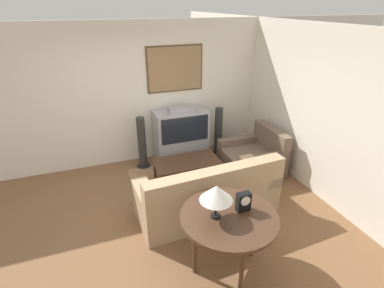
# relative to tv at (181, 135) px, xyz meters

# --- Properties ---
(ground_plane) EXTENTS (12.00, 12.00, 0.00)m
(ground_plane) POSITION_rel_tv_xyz_m (-0.85, -1.78, -0.54)
(ground_plane) COLOR brown
(wall_back) EXTENTS (12.00, 0.10, 2.70)m
(wall_back) POSITION_rel_tv_xyz_m (-0.84, 0.34, 0.82)
(wall_back) COLOR silver
(wall_back) RESTS_ON ground_plane
(wall_right) EXTENTS (0.06, 12.00, 2.70)m
(wall_right) POSITION_rel_tv_xyz_m (1.78, -1.78, 0.81)
(wall_right) COLOR silver
(wall_right) RESTS_ON ground_plane
(area_rug) EXTENTS (1.96, 1.65, 0.01)m
(area_rug) POSITION_rel_tv_xyz_m (-0.16, -0.92, -0.53)
(area_rug) COLOR #99704C
(area_rug) RESTS_ON ground_plane
(tv) EXTENTS (1.04, 0.54, 1.14)m
(tv) POSITION_rel_tv_xyz_m (0.00, 0.00, 0.00)
(tv) COLOR #9E9EA3
(tv) RESTS_ON ground_plane
(couch) EXTENTS (2.14, 0.97, 0.92)m
(couch) POSITION_rel_tv_xyz_m (-0.17, -1.83, -0.22)
(couch) COLOR tan
(couch) RESTS_ON ground_plane
(armchair) EXTENTS (0.99, 0.99, 0.84)m
(armchair) POSITION_rel_tv_xyz_m (1.14, -0.94, -0.26)
(armchair) COLOR brown
(armchair) RESTS_ON ground_plane
(coffee_table) EXTENTS (1.16, 0.63, 0.40)m
(coffee_table) POSITION_rel_tv_xyz_m (-0.17, -0.83, -0.18)
(coffee_table) COLOR #472D1E
(coffee_table) RESTS_ON ground_plane
(console_table) EXTENTS (1.12, 1.12, 0.79)m
(console_table) POSITION_rel_tv_xyz_m (-0.37, -2.87, 0.19)
(console_table) COLOR #472D1E
(console_table) RESTS_ON ground_plane
(table_lamp) EXTENTS (0.37, 0.37, 0.41)m
(table_lamp) POSITION_rel_tv_xyz_m (-0.52, -2.84, 0.57)
(table_lamp) COLOR black
(table_lamp) RESTS_ON console_table
(mantel_clock) EXTENTS (0.16, 0.10, 0.23)m
(mantel_clock) POSITION_rel_tv_xyz_m (-0.18, -2.84, 0.37)
(mantel_clock) COLOR black
(mantel_clock) RESTS_ON console_table
(speaker_tower_left) EXTENTS (0.27, 0.27, 1.03)m
(speaker_tower_left) POSITION_rel_tv_xyz_m (-0.81, -0.04, -0.05)
(speaker_tower_left) COLOR black
(speaker_tower_left) RESTS_ON ground_plane
(speaker_tower_right) EXTENTS (0.27, 0.27, 1.03)m
(speaker_tower_right) POSITION_rel_tv_xyz_m (0.81, -0.04, -0.05)
(speaker_tower_right) COLOR black
(speaker_tower_right) RESTS_ON ground_plane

